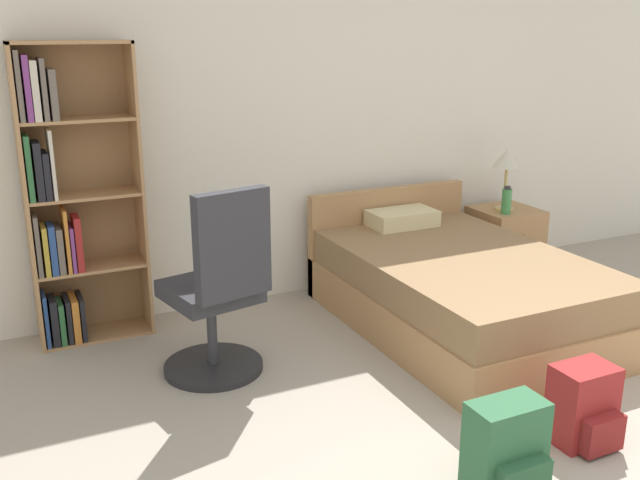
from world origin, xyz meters
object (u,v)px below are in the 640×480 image
object	(u,v)px
backpack_red	(584,407)
backpack_green	(507,451)
bed	(456,288)
office_chair	(219,295)
nightstand	(504,241)
water_bottle	(507,201)
table_lamp	(507,161)
bookshelf	(69,203)

from	to	relation	value
backpack_red	backpack_green	xyz separation A→B (m)	(-0.61, -0.16, 0.02)
bed	office_chair	distance (m)	1.70
nightstand	water_bottle	world-z (taller)	water_bottle
bed	backpack_red	distance (m)	1.49
office_chair	nightstand	distance (m)	2.82
backpack_green	water_bottle	bearing A→B (deg)	50.93
water_bottle	backpack_green	world-z (taller)	water_bottle
office_chair	water_bottle	bearing A→B (deg)	13.83
table_lamp	backpack_red	world-z (taller)	table_lamp
bed	table_lamp	distance (m)	1.38
office_chair	bookshelf	bearing A→B (deg)	125.89
table_lamp	water_bottle	bearing A→B (deg)	-121.13
table_lamp	backpack_green	bearing A→B (deg)	-128.78
bed	backpack_red	world-z (taller)	bed
nightstand	bed	bearing A→B (deg)	-144.18
bookshelf	backpack_green	size ratio (longest dim) A/B	4.36
bed	table_lamp	world-z (taller)	table_lamp
backpack_red	backpack_green	world-z (taller)	backpack_green
bed	nightstand	size ratio (longest dim) A/B	3.73
bed	table_lamp	xyz separation A→B (m)	(0.97, 0.71, 0.68)
water_bottle	nightstand	bearing A→B (deg)	47.74
bed	table_lamp	size ratio (longest dim) A/B	4.05
office_chair	nightstand	xyz separation A→B (m)	(2.70, 0.76, -0.23)
nightstand	backpack_red	distance (m)	2.56
nightstand	backpack_red	bearing A→B (deg)	-120.84
office_chair	bed	bearing A→B (deg)	0.70
office_chair	backpack_red	bearing A→B (deg)	-46.01
nightstand	backpack_green	distance (m)	3.04
backpack_red	backpack_green	bearing A→B (deg)	-165.67
table_lamp	water_bottle	xyz separation A→B (m)	(-0.06, -0.09, -0.30)
bed	backpack_red	bearing A→B (deg)	-101.26
backpack_red	table_lamp	bearing A→B (deg)	59.87
bed	water_bottle	size ratio (longest dim) A/B	9.18
office_chair	backpack_green	xyz separation A→B (m)	(0.78, -1.60, -0.30)
nightstand	backpack_red	xyz separation A→B (m)	(-1.31, -2.20, -0.08)
backpack_red	office_chair	bearing A→B (deg)	133.99
bookshelf	backpack_red	distance (m)	3.21
nightstand	bookshelf	bearing A→B (deg)	177.29
bookshelf	backpack_red	xyz separation A→B (m)	(2.05, -2.36, -0.73)
table_lamp	backpack_green	distance (m)	3.08
bookshelf	office_chair	world-z (taller)	bookshelf
bookshelf	bed	world-z (taller)	bookshelf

